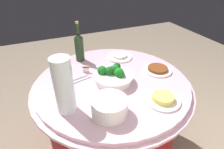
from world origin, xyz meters
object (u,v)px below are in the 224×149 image
object	(u,v)px
serving_tongs	(79,79)
decorative_fruit_vase	(64,89)
broccoli_bowl	(113,76)
plate_stack	(109,107)
wine_bottle	(79,46)
label_placard_front	(86,69)
food_plate_rice	(120,56)
food_plate_stir_fry	(158,69)
food_plate_noodles	(163,99)
label_placard_mid	(60,71)

from	to	relation	value
serving_tongs	decorative_fruit_vase	bearing A→B (deg)	62.29
broccoli_bowl	decorative_fruit_vase	distance (m)	0.41
broccoli_bowl	plate_stack	xyz separation A→B (m)	(0.15, 0.29, 0.00)
wine_bottle	label_placard_front	xyz separation A→B (m)	(0.02, 0.22, -0.10)
broccoli_bowl	decorative_fruit_vase	size ratio (longest dim) A/B	0.82
broccoli_bowl	food_plate_rice	world-z (taller)	broccoli_bowl
food_plate_stir_fry	label_placard_front	world-z (taller)	label_placard_front
wine_bottle	broccoli_bowl	bearing A→B (deg)	106.59
wine_bottle	serving_tongs	size ratio (longest dim) A/B	2.01
serving_tongs	food_plate_noodles	xyz separation A→B (m)	(-0.41, 0.44, 0.01)
food_plate_noodles	food_plate_stir_fry	bearing A→B (deg)	-120.32
plate_stack	wine_bottle	size ratio (longest dim) A/B	0.62
food_plate_rice	label_placard_mid	size ratio (longest dim) A/B	4.00
label_placard_front	broccoli_bowl	bearing A→B (deg)	124.47
plate_stack	serving_tongs	xyz separation A→B (m)	(0.07, -0.41, -0.05)
wine_bottle	label_placard_front	size ratio (longest dim) A/B	6.11
wine_bottle	label_placard_mid	bearing A→B (deg)	39.80
decorative_fruit_vase	label_placard_mid	world-z (taller)	decorative_fruit_vase
wine_bottle	food_plate_noodles	world-z (taller)	wine_bottle
serving_tongs	food_plate_rice	world-z (taller)	food_plate_rice
decorative_fruit_vase	label_placard_mid	bearing A→B (deg)	-94.87
wine_bottle	plate_stack	bearing A→B (deg)	87.96
broccoli_bowl	food_plate_stir_fry	distance (m)	0.38
decorative_fruit_vase	serving_tongs	world-z (taller)	decorative_fruit_vase
plate_stack	food_plate_rice	size ratio (longest dim) A/B	0.95
broccoli_bowl	label_placard_mid	xyz separation A→B (m)	(0.33, -0.25, -0.02)
broccoli_bowl	plate_stack	bearing A→B (deg)	62.38
food_plate_stir_fry	label_placard_mid	size ratio (longest dim) A/B	4.00
wine_bottle	decorative_fruit_vase	distance (m)	0.63
broccoli_bowl	serving_tongs	world-z (taller)	broccoli_bowl
plate_stack	food_plate_stir_fry	world-z (taller)	plate_stack
label_placard_front	plate_stack	bearing A→B (deg)	88.83
serving_tongs	label_placard_mid	size ratio (longest dim) A/B	3.04
food_plate_noodles	wine_bottle	bearing A→B (deg)	-66.55
wine_bottle	label_placard_mid	distance (m)	0.28
wine_bottle	label_placard_mid	world-z (taller)	wine_bottle
food_plate_noodles	serving_tongs	bearing A→B (deg)	-46.56
serving_tongs	food_plate_rice	distance (m)	0.47
food_plate_rice	food_plate_noodles	bearing A→B (deg)	89.04
wine_bottle	food_plate_stir_fry	distance (m)	0.67
label_placard_front	label_placard_mid	xyz separation A→B (m)	(0.19, -0.05, 0.00)
decorative_fruit_vase	food_plate_stir_fry	xyz separation A→B (m)	(-0.75, -0.16, -0.14)
broccoli_bowl	label_placard_front	distance (m)	0.25
broccoli_bowl	wine_bottle	size ratio (longest dim) A/B	0.83
serving_tongs	label_placard_mid	xyz separation A→B (m)	(0.11, -0.13, 0.03)
broccoli_bowl	food_plate_noodles	bearing A→B (deg)	121.51
plate_stack	food_plate_rice	bearing A→B (deg)	-120.19
decorative_fruit_vase	serving_tongs	bearing A→B (deg)	-117.71
plate_stack	label_placard_front	distance (m)	0.49
food_plate_noodles	food_plate_stir_fry	size ratio (longest dim) A/B	1.00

